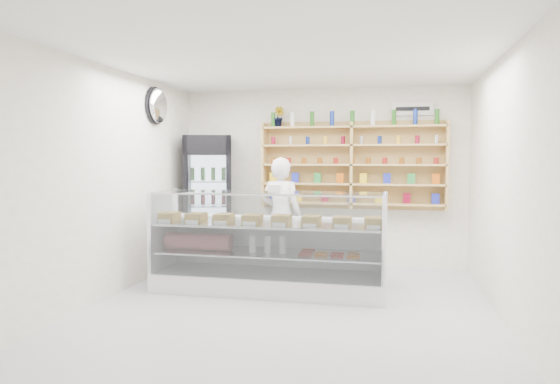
# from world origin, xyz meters

# --- Properties ---
(room) EXTENTS (5.00, 5.00, 5.00)m
(room) POSITION_xyz_m (0.00, 0.00, 1.40)
(room) COLOR #B4B4B9
(room) RESTS_ON ground
(display_counter) EXTENTS (2.93, 0.88, 1.28)m
(display_counter) POSITION_xyz_m (-0.41, 0.66, 0.35)
(display_counter) COLOR white
(display_counter) RESTS_ON floor
(shop_worker) EXTENTS (0.68, 0.51, 1.71)m
(shop_worker) POSITION_xyz_m (-0.45, 1.58, 0.86)
(shop_worker) COLOR silver
(shop_worker) RESTS_ON floor
(drinks_cooler) EXTENTS (0.93, 0.91, 2.06)m
(drinks_cooler) POSITION_xyz_m (-1.78, 2.14, 1.03)
(drinks_cooler) COLOR black
(drinks_cooler) RESTS_ON floor
(wall_shelving) EXTENTS (2.84, 0.28, 1.33)m
(wall_shelving) POSITION_xyz_m (0.50, 2.34, 1.59)
(wall_shelving) COLOR tan
(wall_shelving) RESTS_ON back_wall
(potted_plant) EXTENTS (0.22, 0.20, 0.32)m
(potted_plant) POSITION_xyz_m (-0.66, 2.34, 2.35)
(potted_plant) COLOR #1E6626
(potted_plant) RESTS_ON wall_shelving
(security_mirror) EXTENTS (0.15, 0.50, 0.50)m
(security_mirror) POSITION_xyz_m (-2.17, 1.20, 2.45)
(security_mirror) COLOR silver
(security_mirror) RESTS_ON left_wall
(wall_sign) EXTENTS (0.62, 0.03, 0.20)m
(wall_sign) POSITION_xyz_m (1.40, 2.47, 2.45)
(wall_sign) COLOR white
(wall_sign) RESTS_ON back_wall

